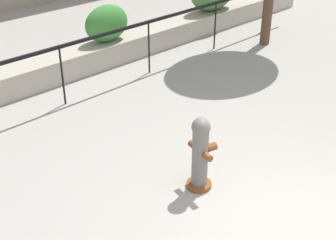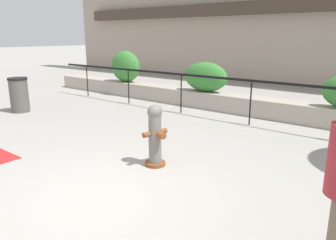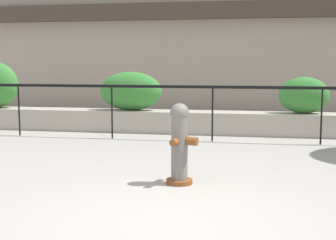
% 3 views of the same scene
% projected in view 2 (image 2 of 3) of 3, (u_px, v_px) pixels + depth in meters
% --- Properties ---
extents(ground_plane, '(120.00, 120.00, 0.00)m').
position_uv_depth(ground_plane, '(96.00, 197.00, 4.57)').
color(ground_plane, '#9E9991').
extents(planter_wall_low, '(18.00, 0.70, 0.50)m').
position_uv_depth(planter_wall_low, '(267.00, 108.00, 9.05)').
color(planter_wall_low, '#ADA393').
rests_on(planter_wall_low, ground).
extents(fence_railing_segment, '(15.00, 0.05, 1.15)m').
position_uv_depth(fence_railing_segment, '(252.00, 85.00, 8.02)').
color(fence_railing_segment, black).
rests_on(fence_railing_segment, ground).
extents(hedge_bush_0, '(1.30, 0.70, 1.14)m').
position_uv_depth(hedge_bush_0, '(126.00, 66.00, 12.18)').
color(hedge_bush_0, '#387F33').
rests_on(hedge_bush_0, planter_wall_low).
extents(hedge_bush_1, '(1.49, 0.65, 0.90)m').
position_uv_depth(hedge_bush_1, '(205.00, 77.00, 10.09)').
color(hedge_bush_1, '#387F33').
rests_on(hedge_bush_1, planter_wall_low).
extents(fire_hydrant, '(0.47, 0.48, 1.08)m').
position_uv_depth(fire_hydrant, '(155.00, 135.00, 5.57)').
color(fire_hydrant, brown).
rests_on(fire_hydrant, ground).
extents(trash_bin, '(0.55, 0.55, 1.01)m').
position_uv_depth(trash_bin, '(19.00, 95.00, 9.58)').
color(trash_bin, '#56514C').
rests_on(trash_bin, ground).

